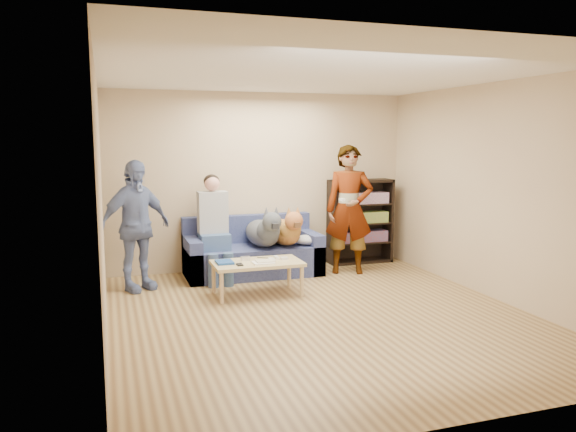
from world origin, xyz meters
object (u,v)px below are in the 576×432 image
object	(u,v)px
person_standing_left	(135,226)
dog_gray	(264,232)
coffee_table	(257,265)
camera_silver	(245,258)
sofa	(252,255)
bookshelf	(360,219)
notebook_blue	(224,262)
person_standing_right	(349,210)
dog_tan	(286,230)
person_seated	(214,224)

from	to	relation	value
person_standing_left	dog_gray	size ratio (longest dim) A/B	1.33
dog_gray	coffee_table	size ratio (longest dim) A/B	1.14
dog_gray	person_standing_left	bearing A→B (deg)	-174.56
camera_silver	sofa	distance (m)	1.01
bookshelf	camera_silver	bearing A→B (deg)	-151.10
camera_silver	sofa	world-z (taller)	sofa
camera_silver	dog_gray	xyz separation A→B (m)	(0.45, 0.74, 0.20)
coffee_table	sofa	bearing A→B (deg)	78.99
camera_silver	dog_gray	world-z (taller)	dog_gray
dog_gray	notebook_blue	bearing A→B (deg)	-132.09
person_standing_right	coffee_table	xyz separation A→B (m)	(-1.56, -0.72, -0.55)
camera_silver	dog_tan	bearing A→B (deg)	44.62
dog_gray	bookshelf	world-z (taller)	bookshelf
bookshelf	notebook_blue	bearing A→B (deg)	-152.66
sofa	dog_tan	distance (m)	0.60
person_standing_left	dog_tan	distance (m)	2.09
camera_silver	coffee_table	world-z (taller)	camera_silver
dog_gray	coffee_table	distance (m)	0.96
person_standing_right	bookshelf	size ratio (longest dim) A/B	1.42
bookshelf	person_standing_right	bearing A→B (deg)	-127.83
sofa	person_standing_right	bearing A→B (deg)	-14.06
dog_gray	coffee_table	xyz separation A→B (m)	(-0.33, -0.86, -0.27)
person_seated	person_standing_right	bearing A→B (deg)	-6.33
person_standing_right	dog_gray	size ratio (longest dim) A/B	1.47
person_standing_right	bookshelf	distance (m)	0.76
camera_silver	sofa	size ratio (longest dim) A/B	0.06
camera_silver	person_seated	bearing A→B (deg)	106.20
person_standing_left	person_seated	size ratio (longest dim) A/B	1.14
dog_gray	dog_tan	distance (m)	0.33
dog_tan	dog_gray	bearing A→B (deg)	-174.89
bookshelf	dog_tan	bearing A→B (deg)	-163.22
camera_silver	person_seated	size ratio (longest dim) A/B	0.07
person_standing_right	camera_silver	world-z (taller)	person_standing_right
person_standing_left	camera_silver	distance (m)	1.47
coffee_table	dog_gray	bearing A→B (deg)	68.98
sofa	camera_silver	bearing A→B (deg)	-109.14
person_seated	coffee_table	size ratio (longest dim) A/B	1.34
person_standing_left	sofa	xyz separation A→B (m)	(1.62, 0.37, -0.56)
dog_gray	camera_silver	bearing A→B (deg)	-121.36
person_standing_right	notebook_blue	xyz separation A→B (m)	(-1.96, -0.67, -0.49)
dog_gray	bookshelf	bearing A→B (deg)	14.58
dog_gray	coffee_table	bearing A→B (deg)	-111.02
sofa	person_standing_left	bearing A→B (deg)	-167.18
person_standing_left	person_seated	world-z (taller)	person_standing_left
sofa	person_seated	size ratio (longest dim) A/B	1.29
person_seated	bookshelf	size ratio (longest dim) A/B	1.13
camera_silver	coffee_table	xyz separation A→B (m)	(0.12, -0.12, -0.07)
person_standing_left	coffee_table	world-z (taller)	person_standing_left
person_standing_left	camera_silver	bearing A→B (deg)	-52.38
notebook_blue	dog_tan	xyz separation A→B (m)	(1.06, 0.84, 0.21)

